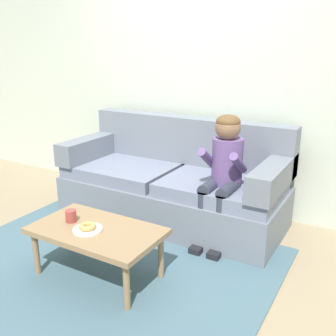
% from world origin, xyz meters
% --- Properties ---
extents(ground, '(10.00, 10.00, 0.00)m').
position_xyz_m(ground, '(0.00, 0.00, 0.00)').
color(ground, '#9E896B').
extents(wall_back, '(8.00, 0.10, 2.80)m').
position_xyz_m(wall_back, '(0.00, 1.40, 1.40)').
color(wall_back, beige).
rests_on(wall_back, ground).
extents(area_rug, '(2.53, 2.08, 0.01)m').
position_xyz_m(area_rug, '(0.00, -0.25, 0.01)').
color(area_rug, '#476675').
rests_on(area_rug, ground).
extents(couch, '(2.13, 0.90, 0.96)m').
position_xyz_m(couch, '(0.03, 0.85, 0.35)').
color(couch, slate).
rests_on(couch, ground).
extents(coffee_table, '(0.94, 0.54, 0.39)m').
position_xyz_m(coffee_table, '(0.06, -0.33, 0.35)').
color(coffee_table, '#937551').
rests_on(coffee_table, ground).
extents(person_child, '(0.34, 0.58, 1.10)m').
position_xyz_m(person_child, '(0.62, 0.64, 0.67)').
color(person_child, '#664C84').
rests_on(person_child, ground).
extents(plate, '(0.21, 0.21, 0.01)m').
position_xyz_m(plate, '(0.03, -0.39, 0.40)').
color(plate, white).
rests_on(plate, coffee_table).
extents(donut, '(0.17, 0.17, 0.04)m').
position_xyz_m(donut, '(0.03, -0.39, 0.42)').
color(donut, tan).
rests_on(donut, plate).
extents(mug, '(0.08, 0.08, 0.09)m').
position_xyz_m(mug, '(-0.17, -0.34, 0.43)').
color(mug, '#993D38').
rests_on(mug, coffee_table).
extents(toy_controller, '(0.23, 0.09, 0.05)m').
position_xyz_m(toy_controller, '(-0.53, 0.00, 0.03)').
color(toy_controller, gold).
rests_on(toy_controller, ground).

